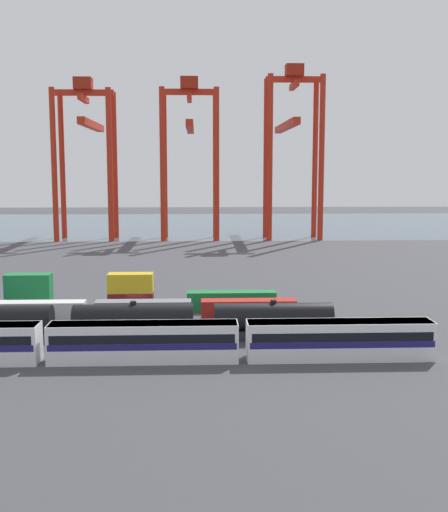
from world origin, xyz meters
TOP-DOWN VIEW (x-y plane):
  - ground_plane at (0.00, 40.00)m, footprint 420.00×420.00m
  - harbour_water at (0.00, 141.57)m, footprint 400.00×110.00m
  - passenger_train at (2.80, -22.55)m, footprint 58.23×3.14m
  - freight_tank_row at (-6.87, -14.62)m, footprint 60.54×3.03m
  - shipping_container_3 at (-12.10, -5.29)m, footprint 12.10×2.44m
  - shipping_container_4 at (1.28, -5.29)m, footprint 12.10×2.44m
  - shipping_container_5 at (14.67, -5.29)m, footprint 12.10×2.44m
  - shipping_container_7 at (-14.55, 0.42)m, footprint 6.04×2.44m
  - shipping_container_8 at (-14.55, 0.42)m, footprint 6.04×2.44m
  - shipping_container_9 at (-0.90, 0.42)m, footprint 6.04×2.44m
  - shipping_container_10 at (-0.90, 0.42)m, footprint 6.04×2.44m
  - shipping_container_11 at (12.76, 0.42)m, footprint 12.10×2.44m
  - gantry_crane_west at (-22.65, 95.21)m, footprint 16.35×36.01m
  - gantry_crane_central at (6.04, 94.98)m, footprint 16.09×34.16m
  - gantry_crane_east at (34.73, 95.90)m, footprint 15.66×41.24m

SIDE VIEW (x-z plane):
  - ground_plane at x=0.00m, z-range 0.00..0.00m
  - harbour_water at x=0.00m, z-range 0.00..0.01m
  - shipping_container_3 at x=-12.10m, z-range 0.00..2.60m
  - shipping_container_4 at x=1.28m, z-range 0.00..2.60m
  - shipping_container_5 at x=14.67m, z-range 0.00..2.60m
  - shipping_container_7 at x=-14.55m, z-range 0.00..2.60m
  - shipping_container_9 at x=-0.90m, z-range 0.00..2.60m
  - shipping_container_11 at x=12.76m, z-range 0.00..2.60m
  - freight_tank_row at x=-6.87m, z-range -0.10..4.38m
  - passenger_train at x=2.80m, z-range 0.19..4.09m
  - shipping_container_8 at x=-14.55m, z-range 2.60..5.20m
  - shipping_container_10 at x=-0.90m, z-range 2.60..5.20m
  - gantry_crane_central at x=6.04m, z-range 4.64..48.92m
  - gantry_crane_west at x=-22.65m, z-range 4.90..48.86m
  - gantry_crane_east at x=34.73m, z-range 4.56..52.34m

